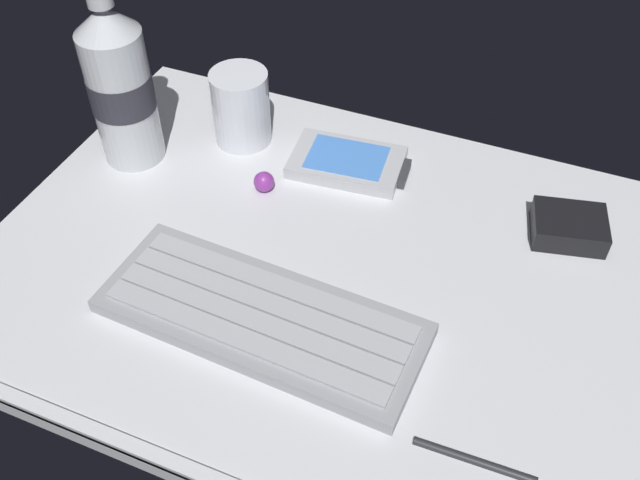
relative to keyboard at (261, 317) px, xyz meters
The scene contains 8 objects.
ground_plane 8.90cm from the keyboard, 76.76° to the left, with size 64.00×48.00×2.80cm.
keyboard is the anchor object (origin of this frame).
handheld_device 22.84cm from the keyboard, 91.30° to the left, with size 13.31×8.77×1.50cm.
juice_cup 26.97cm from the keyboard, 120.10° to the left, with size 6.40×6.40×8.50cm.
water_bottle 29.48cm from the keyboard, 145.53° to the left, with size 6.73×6.73×20.80cm.
charger_block 31.58cm from the keyboard, 42.57° to the left, with size 7.00×5.60×2.40cm, color black.
trackball_mouse 17.72cm from the keyboard, 114.78° to the left, with size 2.20×2.20×2.20cm, color purple.
stylus_pen 21.41cm from the keyboard, 15.59° to the right, with size 0.70×0.70×9.50cm, color #26262B.
Camera 1 is at (17.62, -42.66, 50.33)cm, focal length 39.98 mm.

